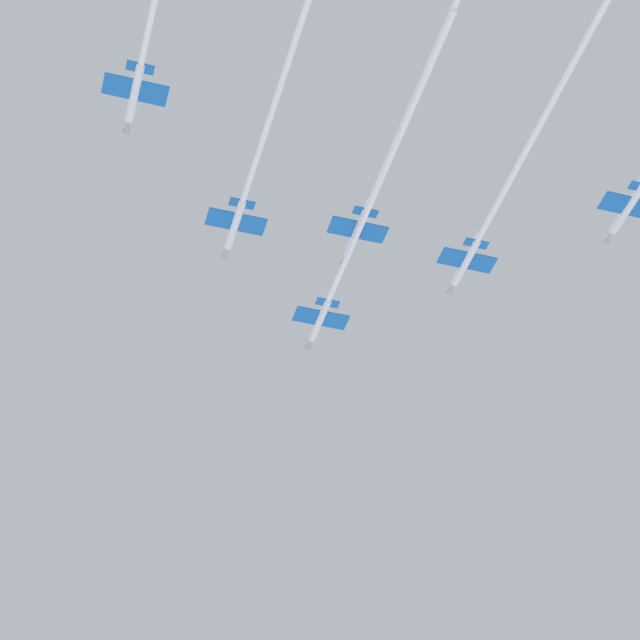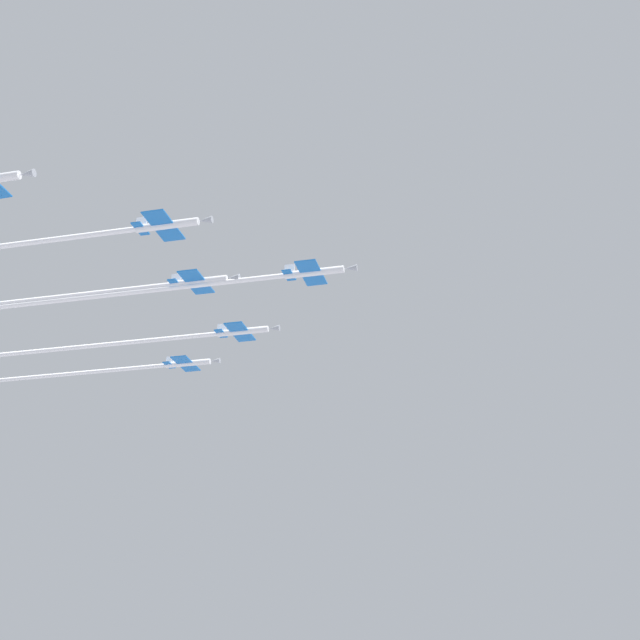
{
  "view_description": "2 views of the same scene",
  "coord_description": "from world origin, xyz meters",
  "px_view_note": "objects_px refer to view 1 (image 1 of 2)",
  "views": [
    {
      "loc": [
        106.45,
        -61.88,
        3.84
      ],
      "look_at": [
        -2.48,
        18.52,
        122.71
      ],
      "focal_mm": 69.34,
      "sensor_mm": 36.0,
      "label": 1
    },
    {
      "loc": [
        10.28,
        127.67,
        65.11
      ],
      "look_at": [
        -3.72,
        15.28,
        116.49
      ],
      "focal_mm": 47.06,
      "sensor_mm": 36.0,
      "label": 2
    }
  ],
  "objects_px": {
    "jet_port_inner": "(261,144)",
    "jet_port_outer": "(392,152)",
    "jet_lead": "(357,234)",
    "jet_starboard_inner": "(522,158)"
  },
  "relations": [
    {
      "from": "jet_port_inner",
      "to": "jet_port_outer",
      "type": "xyz_separation_m",
      "value": [
        7.76,
        14.69,
        1.48
      ]
    },
    {
      "from": "jet_port_outer",
      "to": "jet_starboard_inner",
      "type": "bearing_deg",
      "value": -11.85
    },
    {
      "from": "jet_lead",
      "to": "jet_starboard_inner",
      "type": "bearing_deg",
      "value": -47.68
    },
    {
      "from": "jet_lead",
      "to": "jet_port_outer",
      "type": "distance_m",
      "value": 14.64
    },
    {
      "from": "jet_lead",
      "to": "jet_starboard_inner",
      "type": "height_order",
      "value": "jet_starboard_inner"
    },
    {
      "from": "jet_lead",
      "to": "jet_starboard_inner",
      "type": "xyz_separation_m",
      "value": [
        22.7,
        9.12,
        0.77
      ]
    },
    {
      "from": "jet_port_inner",
      "to": "jet_port_outer",
      "type": "height_order",
      "value": "jet_port_outer"
    },
    {
      "from": "jet_lead",
      "to": "jet_port_inner",
      "type": "xyz_separation_m",
      "value": [
        5.95,
        -19.79,
        -0.87
      ]
    },
    {
      "from": "jet_starboard_inner",
      "to": "jet_port_outer",
      "type": "relative_size",
      "value": 1.21
    },
    {
      "from": "jet_port_inner",
      "to": "jet_starboard_inner",
      "type": "distance_m",
      "value": 33.45
    }
  ]
}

